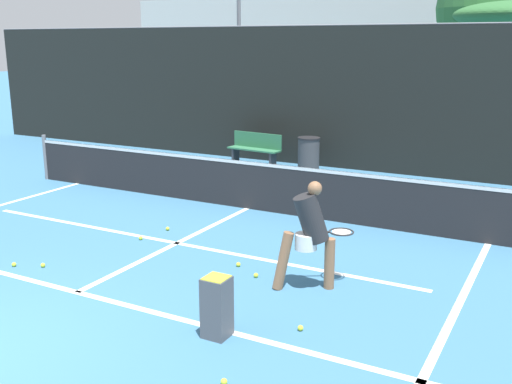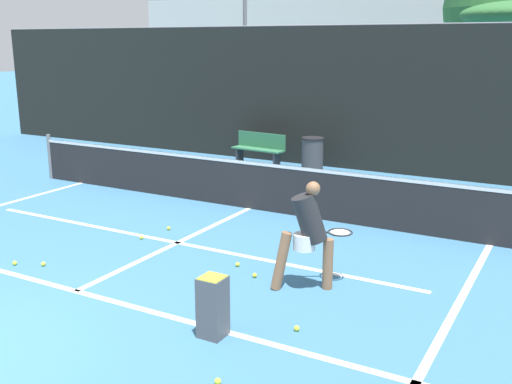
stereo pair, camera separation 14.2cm
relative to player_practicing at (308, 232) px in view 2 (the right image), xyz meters
name	(u,v)px [view 2 (the right image)]	position (x,y,z in m)	size (l,w,h in m)	color
court_baseline_near	(76,291)	(-2.63, -1.58, -0.79)	(11.00, 0.10, 0.01)	white
court_service_line	(177,243)	(-2.63, 0.67, -0.79)	(8.25, 0.10, 0.01)	white
court_center_mark	(180,242)	(-2.63, 0.73, -0.79)	(0.10, 4.63, 0.01)	white
court_sideline_right	(462,297)	(1.88, 0.73, -0.79)	(0.10, 5.63, 0.01)	white
net	(249,183)	(-2.63, 3.05, -0.29)	(11.09, 0.09, 1.07)	slate
fence_back	(338,98)	(-2.63, 7.62, 1.01)	(24.00, 0.06, 3.62)	black
player_practicing	(308,232)	(0.00, 0.00, 0.00)	(0.97, 0.98, 1.48)	#8C6042
tennis_ball_scattered_0	(15,263)	(-4.13, -1.33, -0.76)	(0.07, 0.07, 0.07)	#D1E033
tennis_ball_scattered_1	(169,228)	(-3.18, 1.15, -0.76)	(0.07, 0.07, 0.07)	#D1E033
tennis_ball_scattered_2	(255,275)	(-0.80, -0.01, -0.76)	(0.07, 0.07, 0.07)	#D1E033
tennis_ball_scattered_3	(218,381)	(0.21, -2.53, -0.76)	(0.07, 0.07, 0.07)	#D1E033
tennis_ball_scattered_4	(297,328)	(0.40, -1.17, -0.76)	(0.07, 0.07, 0.07)	#D1E033
tennis_ball_scattered_5	(238,264)	(-1.22, 0.24, -0.76)	(0.07, 0.07, 0.07)	#D1E033
tennis_ball_scattered_7	(142,237)	(-3.27, 0.52, -0.76)	(0.07, 0.07, 0.07)	#D1E033
tennis_ball_scattered_10	(43,264)	(-3.73, -1.14, -0.76)	(0.07, 0.07, 0.07)	#D1E033
ball_hopper	(213,305)	(-0.37, -1.73, -0.43)	(0.28, 0.28, 0.71)	#4C4C51
courtside_bench	(259,148)	(-4.51, 6.86, -0.33)	(1.52, 0.53, 0.86)	#33724C
trash_bin	(312,155)	(-2.95, 6.83, -0.36)	(0.57, 0.57, 0.87)	#3F3F42
parked_car	(264,122)	(-6.50, 10.85, -0.22)	(1.70, 4.43, 1.37)	silver
tree_mid	(492,8)	(-0.58, 17.52, 3.59)	(3.49, 3.49, 6.14)	brown
building_far	(463,51)	(-2.63, 23.66, 1.96)	(36.00, 2.40, 5.52)	beige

